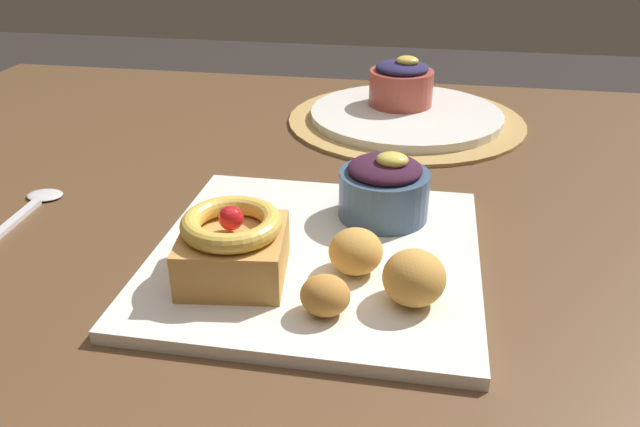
{
  "coord_description": "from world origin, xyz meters",
  "views": [
    {
      "loc": [
        0.02,
        -0.62,
        1.04
      ],
      "look_at": [
        -0.07,
        -0.11,
        0.77
      ],
      "focal_mm": 35.52,
      "sensor_mm": 36.0,
      "label": 1
    }
  ],
  "objects_px": {
    "cake_slice": "(233,246)",
    "back_plate": "(406,115)",
    "berry_ramekin": "(384,188)",
    "spoon": "(32,206)",
    "fritter_front": "(414,278)",
    "fritter_middle": "(356,251)",
    "back_ramekin": "(401,83)",
    "front_plate": "(316,256)",
    "fritter_back": "(325,295)"
  },
  "relations": [
    {
      "from": "fritter_front",
      "to": "berry_ramekin",
      "type": "bearing_deg",
      "value": 104.12
    },
    {
      "from": "cake_slice",
      "to": "spoon",
      "type": "height_order",
      "value": "cake_slice"
    },
    {
      "from": "front_plate",
      "to": "fritter_front",
      "type": "height_order",
      "value": "fritter_front"
    },
    {
      "from": "fritter_middle",
      "to": "back_plate",
      "type": "xyz_separation_m",
      "value": [
        0.02,
        0.43,
        -0.02
      ]
    },
    {
      "from": "spoon",
      "to": "back_plate",
      "type": "bearing_deg",
      "value": -49.76
    },
    {
      "from": "berry_ramekin",
      "to": "back_plate",
      "type": "xyz_separation_m",
      "value": [
        0.01,
        0.33,
        -0.03
      ]
    },
    {
      "from": "fritter_middle",
      "to": "spoon",
      "type": "xyz_separation_m",
      "value": [
        -0.36,
        0.08,
        -0.03
      ]
    },
    {
      "from": "back_ramekin",
      "to": "spoon",
      "type": "distance_m",
      "value": 0.53
    },
    {
      "from": "fritter_middle",
      "to": "back_ramekin",
      "type": "bearing_deg",
      "value": 88.81
    },
    {
      "from": "back_ramekin",
      "to": "back_plate",
      "type": "bearing_deg",
      "value": -69.45
    },
    {
      "from": "cake_slice",
      "to": "front_plate",
      "type": "bearing_deg",
      "value": 41.14
    },
    {
      "from": "fritter_back",
      "to": "fritter_middle",
      "type": "bearing_deg",
      "value": 76.16
    },
    {
      "from": "fritter_front",
      "to": "back_ramekin",
      "type": "relative_size",
      "value": 0.55
    },
    {
      "from": "berry_ramekin",
      "to": "fritter_middle",
      "type": "height_order",
      "value": "berry_ramekin"
    },
    {
      "from": "front_plate",
      "to": "fritter_middle",
      "type": "bearing_deg",
      "value": -35.49
    },
    {
      "from": "fritter_back",
      "to": "back_plate",
      "type": "xyz_separation_m",
      "value": [
        0.04,
        0.5,
        -0.02
      ]
    },
    {
      "from": "back_ramekin",
      "to": "spoon",
      "type": "bearing_deg",
      "value": -134.29
    },
    {
      "from": "back_plate",
      "to": "back_ramekin",
      "type": "distance_m",
      "value": 0.05
    },
    {
      "from": "front_plate",
      "to": "back_plate",
      "type": "xyz_separation_m",
      "value": [
        0.06,
        0.41,
        0.01
      ]
    },
    {
      "from": "fritter_front",
      "to": "back_plate",
      "type": "distance_m",
      "value": 0.47
    },
    {
      "from": "fritter_back",
      "to": "back_ramekin",
      "type": "height_order",
      "value": "back_ramekin"
    },
    {
      "from": "cake_slice",
      "to": "back_plate",
      "type": "height_order",
      "value": "cake_slice"
    },
    {
      "from": "berry_ramekin",
      "to": "fritter_middle",
      "type": "bearing_deg",
      "value": -97.79
    },
    {
      "from": "cake_slice",
      "to": "berry_ramekin",
      "type": "relative_size",
      "value": 1.09
    },
    {
      "from": "back_plate",
      "to": "spoon",
      "type": "relative_size",
      "value": 2.2
    },
    {
      "from": "cake_slice",
      "to": "back_plate",
      "type": "distance_m",
      "value": 0.48
    },
    {
      "from": "spoon",
      "to": "cake_slice",
      "type": "bearing_deg",
      "value": -114.81
    },
    {
      "from": "cake_slice",
      "to": "back_plate",
      "type": "xyz_separation_m",
      "value": [
        0.12,
        0.46,
        -0.03
      ]
    },
    {
      "from": "berry_ramekin",
      "to": "fritter_back",
      "type": "bearing_deg",
      "value": -100.07
    },
    {
      "from": "fritter_back",
      "to": "back_ramekin",
      "type": "relative_size",
      "value": 0.42
    },
    {
      "from": "fritter_middle",
      "to": "fritter_back",
      "type": "distance_m",
      "value": 0.07
    },
    {
      "from": "front_plate",
      "to": "back_plate",
      "type": "relative_size",
      "value": 1.05
    },
    {
      "from": "fritter_middle",
      "to": "back_plate",
      "type": "height_order",
      "value": "fritter_middle"
    },
    {
      "from": "front_plate",
      "to": "spoon",
      "type": "xyz_separation_m",
      "value": [
        -0.32,
        0.05,
        -0.0
      ]
    },
    {
      "from": "berry_ramekin",
      "to": "spoon",
      "type": "height_order",
      "value": "berry_ramekin"
    },
    {
      "from": "fritter_back",
      "to": "spoon",
      "type": "distance_m",
      "value": 0.38
    },
    {
      "from": "fritter_front",
      "to": "spoon",
      "type": "relative_size",
      "value": 0.41
    },
    {
      "from": "front_plate",
      "to": "berry_ramekin",
      "type": "relative_size",
      "value": 3.28
    },
    {
      "from": "fritter_front",
      "to": "spoon",
      "type": "distance_m",
      "value": 0.43
    },
    {
      "from": "fritter_back",
      "to": "spoon",
      "type": "height_order",
      "value": "fritter_back"
    },
    {
      "from": "cake_slice",
      "to": "spoon",
      "type": "xyz_separation_m",
      "value": [
        -0.26,
        0.11,
        -0.04
      ]
    },
    {
      "from": "cake_slice",
      "to": "fritter_middle",
      "type": "height_order",
      "value": "cake_slice"
    },
    {
      "from": "berry_ramekin",
      "to": "back_ramekin",
      "type": "relative_size",
      "value": 0.95
    },
    {
      "from": "berry_ramekin",
      "to": "fritter_front",
      "type": "xyz_separation_m",
      "value": [
        0.04,
        -0.14,
        -0.01
      ]
    },
    {
      "from": "fritter_front",
      "to": "back_ramekin",
      "type": "bearing_deg",
      "value": 94.73
    },
    {
      "from": "front_plate",
      "to": "berry_ramekin",
      "type": "distance_m",
      "value": 0.1
    },
    {
      "from": "berry_ramekin",
      "to": "back_plate",
      "type": "relative_size",
      "value": 0.32
    },
    {
      "from": "spoon",
      "to": "fritter_front",
      "type": "bearing_deg",
      "value": -108.45
    },
    {
      "from": "back_plate",
      "to": "fritter_middle",
      "type": "bearing_deg",
      "value": -92.74
    },
    {
      "from": "cake_slice",
      "to": "fritter_front",
      "type": "height_order",
      "value": "cake_slice"
    }
  ]
}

